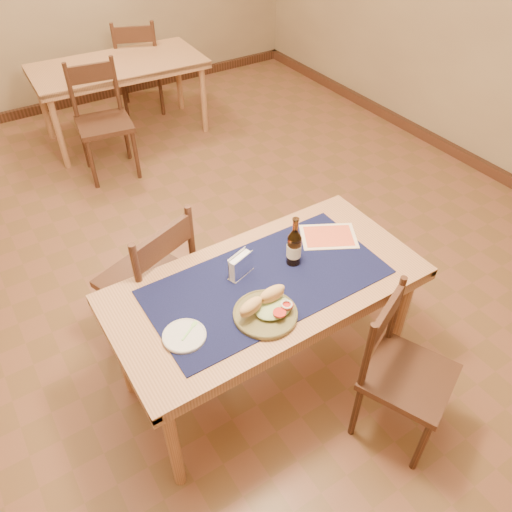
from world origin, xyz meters
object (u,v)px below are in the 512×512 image
beer_bottle (294,247)px  napkin_holder (241,266)px  chair_main_near (402,371)px  back_table (119,71)px  main_table (266,293)px  sandwich_plate (266,309)px  chair_main_far (151,279)px

beer_bottle → napkin_holder: bearing=166.3°
chair_main_near → back_table: bearing=89.1°
chair_main_near → napkin_holder: 0.95m
main_table → chair_main_near: (0.39, -0.64, -0.21)m
back_table → sandwich_plate: 3.48m
beer_bottle → napkin_holder: beer_bottle is taller
back_table → chair_main_near: (-0.06, -3.88, -0.21)m
back_table → chair_main_near: 3.89m
beer_bottle → main_table: bearing=-167.3°
back_table → beer_bottle: beer_bottle is taller
main_table → chair_main_near: size_ratio=1.82×
main_table → sandwich_plate: bearing=-124.1°
main_table → beer_bottle: 0.28m
main_table → chair_main_far: size_ratio=1.63×
sandwich_plate → napkin_holder: bearing=82.4°
chair_main_far → napkin_holder: size_ratio=6.32×
chair_main_far → sandwich_plate: bearing=-69.4°
back_table → chair_main_near: bearing=-90.9°
napkin_holder → chair_main_far: bearing=124.9°
chair_main_far → napkin_holder: (0.33, -0.47, 0.30)m
back_table → main_table: bearing=-97.8°
main_table → beer_bottle: beer_bottle is taller
main_table → sandwich_plate: sandwich_plate is taller
main_table → napkin_holder: napkin_holder is taller
main_table → sandwich_plate: size_ratio=5.25×
beer_bottle → back_table: bearing=85.5°
sandwich_plate → beer_bottle: bearing=35.4°
chair_main_far → back_table: bearing=72.2°
back_table → napkin_holder: napkin_holder is taller
main_table → beer_bottle: size_ratio=5.61×
sandwich_plate → napkin_holder: size_ratio=1.96×
beer_bottle → chair_main_far: bearing=138.6°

